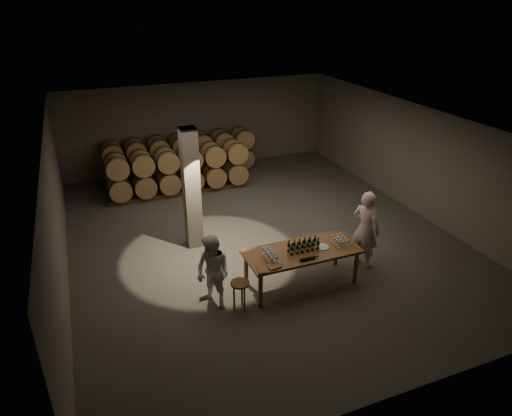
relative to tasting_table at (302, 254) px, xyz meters
name	(u,v)px	position (x,y,z in m)	size (l,w,h in m)	color
room	(191,189)	(-1.80, 2.70, 0.80)	(12.00, 12.00, 12.00)	#53514E
tasting_table	(302,254)	(0.00, 0.00, 0.00)	(2.60, 1.10, 0.90)	brown
barrel_stack_back	(181,155)	(-0.96, 7.70, 0.03)	(5.48, 0.95, 1.57)	brown
barrel_stack_front	(179,169)	(-1.35, 6.30, 0.03)	(4.70, 0.95, 1.57)	brown
bottle_cluster	(303,246)	(0.03, 0.00, 0.21)	(0.73, 0.23, 0.30)	black
lying_bottles	(308,258)	(-0.07, -0.41, 0.14)	(0.44, 0.07, 0.07)	black
glass_cluster_left	(270,253)	(-0.80, -0.03, 0.23)	(0.20, 0.53, 0.18)	silver
glass_cluster_right	(340,239)	(0.95, -0.03, 0.22)	(0.30, 0.41, 0.16)	silver
plate	(322,247)	(0.48, -0.04, 0.11)	(0.31, 0.31, 0.02)	white
notebook_near	(274,266)	(-0.86, -0.39, 0.12)	(0.27, 0.22, 0.03)	brown
notebook_corner	(263,270)	(-1.12, -0.41, 0.12)	(0.22, 0.28, 0.02)	brown
pen	(279,266)	(-0.74, -0.40, 0.11)	(0.01, 0.01, 0.15)	black
stool	(240,287)	(-1.60, -0.34, -0.25)	(0.40, 0.40, 0.66)	brown
person_man	(365,229)	(1.80, 0.19, 0.19)	(0.72, 0.47, 1.97)	white
person_woman	(213,272)	(-2.09, -0.02, 0.04)	(0.81, 0.63, 1.68)	white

